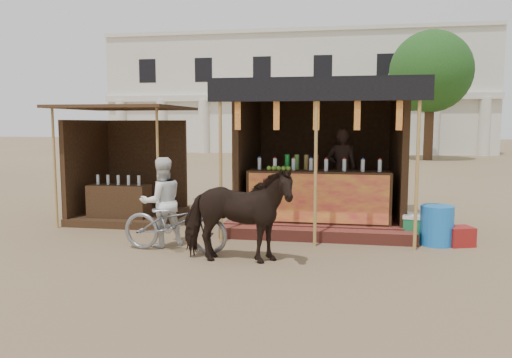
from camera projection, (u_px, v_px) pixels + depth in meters
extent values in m
plane|color=#846B4C|center=(236.00, 270.00, 6.96)|extent=(120.00, 120.00, 0.00)
cube|color=brown|center=(320.00, 218.00, 10.20)|extent=(3.40, 2.80, 0.22)
cube|color=brown|center=(316.00, 235.00, 8.68)|extent=(3.40, 0.35, 0.20)
cube|color=#3D2A16|center=(318.00, 196.00, 9.20)|extent=(2.60, 0.55, 0.95)
cube|color=#C3163B|center=(317.00, 198.00, 8.92)|extent=(2.50, 0.02, 0.88)
cube|color=#3D2A16|center=(324.00, 148.00, 11.27)|extent=(3.00, 0.12, 2.50)
cube|color=#3D2A16|center=(248.00, 151.00, 10.30)|extent=(0.12, 2.50, 2.50)
cube|color=#3D2A16|center=(398.00, 152.00, 9.78)|extent=(0.12, 2.50, 2.50)
cube|color=black|center=(322.00, 86.00, 9.70)|extent=(3.60, 3.60, 0.06)
cube|color=black|center=(317.00, 90.00, 7.98)|extent=(3.60, 0.06, 0.36)
cylinder|color=tan|center=(221.00, 162.00, 8.42)|extent=(0.06, 0.06, 2.75)
cylinder|color=tan|center=(316.00, 164.00, 8.15)|extent=(0.06, 0.06, 2.75)
cylinder|color=tan|center=(417.00, 165.00, 7.87)|extent=(0.06, 0.06, 2.75)
cube|color=red|center=(238.00, 113.00, 8.28)|extent=(0.10, 0.02, 0.55)
cube|color=red|center=(276.00, 113.00, 8.17)|extent=(0.10, 0.02, 0.55)
cube|color=red|center=(316.00, 113.00, 8.05)|extent=(0.10, 0.02, 0.55)
cube|color=red|center=(357.00, 113.00, 7.94)|extent=(0.10, 0.02, 0.55)
cube|color=red|center=(399.00, 113.00, 7.83)|extent=(0.10, 0.02, 0.55)
imported|color=black|center=(342.00, 170.00, 10.11)|extent=(0.69, 0.52, 1.72)
cube|color=#3D2A16|center=(130.00, 216.00, 10.60)|extent=(2.00, 2.00, 0.15)
cube|color=#3D2A16|center=(147.00, 166.00, 11.42)|extent=(1.90, 0.10, 2.10)
cube|color=#3D2A16|center=(87.00, 169.00, 10.65)|extent=(0.10, 1.90, 2.10)
cube|color=#472D19|center=(125.00, 108.00, 10.24)|extent=(2.40, 2.40, 0.06)
cylinder|color=tan|center=(55.00, 168.00, 9.63)|extent=(0.05, 0.05, 2.35)
cylinder|color=tan|center=(158.00, 170.00, 9.27)|extent=(0.05, 0.05, 2.35)
cube|color=#3D2A16|center=(119.00, 204.00, 10.07)|extent=(1.20, 0.50, 0.80)
imported|color=black|center=(237.00, 215.00, 7.23)|extent=(1.70, 0.83, 1.41)
imported|color=gray|center=(175.00, 223.00, 7.90)|extent=(1.83, 0.81, 0.93)
imported|color=white|center=(162.00, 202.00, 8.23)|extent=(0.91, 0.88, 1.48)
cylinder|color=blue|center=(437.00, 225.00, 8.36)|extent=(0.72, 0.72, 0.67)
cube|color=maroon|center=(459.00, 236.00, 8.31)|extent=(0.51, 0.47, 0.32)
cube|color=#1A7541|center=(423.00, 230.00, 8.63)|extent=(0.71, 0.56, 0.40)
cube|color=white|center=(424.00, 217.00, 8.60)|extent=(0.73, 0.59, 0.06)
cube|color=silver|center=(297.00, 96.00, 36.21)|extent=(26.00, 7.00, 8.00)
cube|color=silver|center=(292.00, 97.00, 32.72)|extent=(26.00, 0.50, 0.40)
cube|color=silver|center=(292.00, 30.00, 32.33)|extent=(26.00, 0.30, 0.25)
cylinder|color=silver|center=(121.00, 126.00, 35.01)|extent=(0.70, 0.70, 3.60)
cylinder|color=silver|center=(162.00, 126.00, 34.49)|extent=(0.70, 0.70, 3.60)
cylinder|color=silver|center=(204.00, 126.00, 33.97)|extent=(0.70, 0.70, 3.60)
cylinder|color=silver|center=(247.00, 126.00, 33.45)|extent=(0.70, 0.70, 3.60)
cylinder|color=silver|center=(291.00, 127.00, 32.93)|extent=(0.70, 0.70, 3.60)
cylinder|color=silver|center=(337.00, 127.00, 32.42)|extent=(0.70, 0.70, 3.60)
cylinder|color=silver|center=(385.00, 127.00, 31.90)|extent=(0.70, 0.70, 3.60)
cylinder|color=silver|center=(434.00, 127.00, 31.38)|extent=(0.70, 0.70, 3.60)
cylinder|color=silver|center=(484.00, 127.00, 30.86)|extent=(0.70, 0.70, 3.60)
cylinder|color=#382314|center=(429.00, 124.00, 27.22)|extent=(0.50, 0.50, 4.00)
sphere|color=#25561D|center=(431.00, 71.00, 26.91)|extent=(4.40, 4.40, 4.40)
sphere|color=#25561D|center=(414.00, 84.00, 27.70)|extent=(2.99, 2.99, 2.99)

